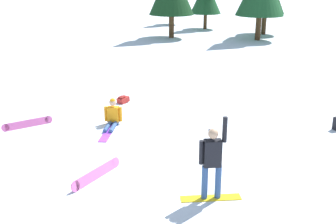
{
  "coord_description": "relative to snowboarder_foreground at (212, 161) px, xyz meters",
  "views": [
    {
      "loc": [
        5.64,
        -9.57,
        5.21
      ],
      "look_at": [
        0.24,
        1.24,
        1.0
      ],
      "focal_mm": 44.59,
      "sensor_mm": 36.0,
      "label": 1
    }
  ],
  "objects": [
    {
      "name": "snowboarder_foreground",
      "position": [
        0.0,
        0.0,
        0.0
      ],
      "size": [
        1.38,
        1.0,
        2.05
      ],
      "color": "yellow",
      "rests_on": "ground_plane"
    },
    {
      "name": "snowboarder_midground",
      "position": [
        -4.79,
        2.99,
        -0.66
      ],
      "size": [
        1.02,
        1.79,
        0.94
      ],
      "color": "#335184",
      "rests_on": "ground_plane"
    },
    {
      "name": "loose_snowboard_near_left",
      "position": [
        -3.03,
        -0.39,
        -0.84
      ],
      "size": [
        0.25,
        1.85,
        0.28
      ],
      "color": "pink",
      "rests_on": "ground_plane"
    },
    {
      "name": "backpack_red",
      "position": [
        -5.86,
        5.37,
        -0.85
      ],
      "size": [
        0.39,
        0.55,
        0.29
      ],
      "color": "red",
      "rests_on": "ground_plane"
    },
    {
      "name": "ground_plane",
      "position": [
        -2.67,
        1.33,
        -0.98
      ],
      "size": [
        800.0,
        800.0,
        0.0
      ],
      "primitive_type": "plane",
      "color": "silver"
    },
    {
      "name": "loose_snowboard_far_spare",
      "position": [
        -7.33,
        1.58,
        -0.85
      ],
      "size": [
        0.96,
        1.52,
        0.26
      ],
      "color": "pink",
      "rests_on": "ground_plane"
    }
  ]
}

